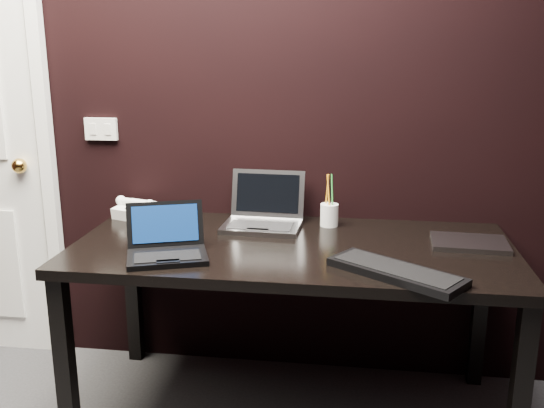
# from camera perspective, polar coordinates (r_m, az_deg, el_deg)

# --- Properties ---
(wall_back) EXTENTS (4.00, 0.00, 4.00)m
(wall_back) POSITION_cam_1_polar(r_m,az_deg,el_deg) (2.69, -3.53, 10.66)
(wall_back) COLOR black
(wall_back) RESTS_ON ground
(wall_switch) EXTENTS (0.15, 0.02, 0.10)m
(wall_switch) POSITION_cam_1_polar(r_m,az_deg,el_deg) (2.88, -15.79, 6.81)
(wall_switch) COLOR silver
(wall_switch) RESTS_ON wall_back
(desk) EXTENTS (1.70, 0.80, 0.74)m
(desk) POSITION_cam_1_polar(r_m,az_deg,el_deg) (2.39, 1.91, -5.57)
(desk) COLOR black
(desk) RESTS_ON ground
(netbook) EXTENTS (0.35, 0.33, 0.18)m
(netbook) POSITION_cam_1_polar(r_m,az_deg,el_deg) (2.24, -9.88, -4.01)
(netbook) COLOR black
(netbook) RESTS_ON desk
(silver_laptop) EXTENTS (0.33, 0.30, 0.22)m
(silver_laptop) POSITION_cam_1_polar(r_m,az_deg,el_deg) (2.57, -0.82, -1.23)
(silver_laptop) COLOR #96979C
(silver_laptop) RESTS_ON desk
(ext_keyboard) EXTENTS (0.47, 0.40, 0.03)m
(ext_keyboard) POSITION_cam_1_polar(r_m,az_deg,el_deg) (2.08, 11.58, -6.25)
(ext_keyboard) COLOR black
(ext_keyboard) RESTS_ON desk
(closed_laptop) EXTENTS (0.30, 0.22, 0.02)m
(closed_laptop) POSITION_cam_1_polar(r_m,az_deg,el_deg) (2.46, 18.08, -3.50)
(closed_laptop) COLOR #98999D
(closed_laptop) RESTS_ON desk
(desk_phone) EXTENTS (0.21, 0.20, 0.10)m
(desk_phone) POSITION_cam_1_polar(r_m,az_deg,el_deg) (2.77, -12.62, -0.51)
(desk_phone) COLOR white
(desk_phone) RESTS_ON desk
(mobile_phone) EXTENTS (0.07, 0.06, 0.10)m
(mobile_phone) POSITION_cam_1_polar(r_m,az_deg,el_deg) (2.58, -12.55, -1.66)
(mobile_phone) COLOR black
(mobile_phone) RESTS_ON desk
(pen_cup) EXTENTS (0.08, 0.08, 0.23)m
(pen_cup) POSITION_cam_1_polar(r_m,az_deg,el_deg) (2.59, 5.41, -0.93)
(pen_cup) COLOR white
(pen_cup) RESTS_ON desk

